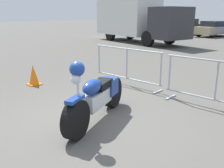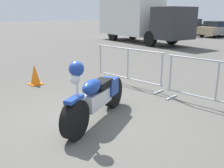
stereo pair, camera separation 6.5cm
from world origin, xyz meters
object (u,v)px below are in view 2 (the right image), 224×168
crowd_barrier_near (128,66)px  box_truck (138,19)px  traffic_cone (35,75)px  pedestrian (192,26)px  parked_car_green (163,26)px  motorcycle (97,96)px  parked_car_tan (218,29)px  crowd_barrier_far (217,85)px  parked_car_black (188,27)px

crowd_barrier_near → box_truck: 11.51m
traffic_cone → pedestrian: bearing=106.0°
crowd_barrier_near → parked_car_green: parked_car_green is taller
crowd_barrier_near → box_truck: (-7.39, 8.76, 1.08)m
motorcycle → traffic_cone: motorcycle is taller
parked_car_green → traffic_cone: parked_car_green is taller
motorcycle → parked_car_tan: parked_car_tan is taller
parked_car_tan → box_truck: bearing=174.3°
crowd_barrier_far → parked_car_tan: size_ratio=0.56×
parked_car_black → crowd_barrier_near: bearing=-146.0°
crowd_barrier_far → parked_car_green: (-14.11, 17.48, 0.14)m
crowd_barrier_near → pedestrian: pedestrian is taller
parked_car_green → crowd_barrier_far: bearing=-132.9°
motorcycle → parked_car_tan: 20.46m
motorcycle → parked_car_black: 21.84m
motorcycle → box_truck: box_truck is taller
crowd_barrier_far → box_truck: bearing=138.8°
motorcycle → parked_car_green: parked_car_green is taller
crowd_barrier_near → crowd_barrier_far: 2.61m
parked_car_green → parked_car_black: parked_car_black is taller
crowd_barrier_far → parked_car_green: parked_car_green is taller
crowd_barrier_far → traffic_cone: 4.88m
box_truck → motorcycle: bearing=-42.1°
parked_car_green → traffic_cone: (9.65, -19.43, -0.41)m
box_truck → parked_car_green: size_ratio=1.88×
box_truck → traffic_cone: bearing=-53.1°
motorcycle → pedestrian: size_ratio=1.27×
crowd_barrier_near → traffic_cone: 2.70m
crowd_barrier_near → crowd_barrier_far: (2.61, 0.00, 0.00)m
traffic_cone → crowd_barrier_far: bearing=23.6°
box_truck → parked_car_tan: box_truck is taller
parked_car_black → parked_car_tan: 3.10m
crowd_barrier_near → parked_car_tan: parked_car_tan is taller
traffic_cone → parked_car_tan: bearing=100.3°
parked_car_black → traffic_cone: size_ratio=7.80×
pedestrian → crowd_barrier_far: bearing=111.1°
motorcycle → parked_car_green: bearing=-171.1°
pedestrian → parked_car_tan: bearing=-135.3°
box_truck → traffic_cone: box_truck is taller
parked_car_black → parked_car_tan: parked_car_black is taller
crowd_barrier_far → pedestrian: (-9.34, 15.08, 0.36)m
motorcycle → traffic_cone: (-3.16, 0.28, -0.20)m
box_truck → traffic_cone: (5.53, -10.71, -1.35)m
motorcycle → box_truck: size_ratio=0.27×
pedestrian → box_truck: bearing=73.4°
parked_car_green → parked_car_black: (3.09, -0.15, 0.06)m
traffic_cone → motorcycle: bearing=-5.1°
crowd_barrier_near → parked_car_black: (-8.41, 17.33, 0.20)m
crowd_barrier_near → parked_car_green: bearing=123.3°
motorcycle → crowd_barrier_far: size_ratio=0.91×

